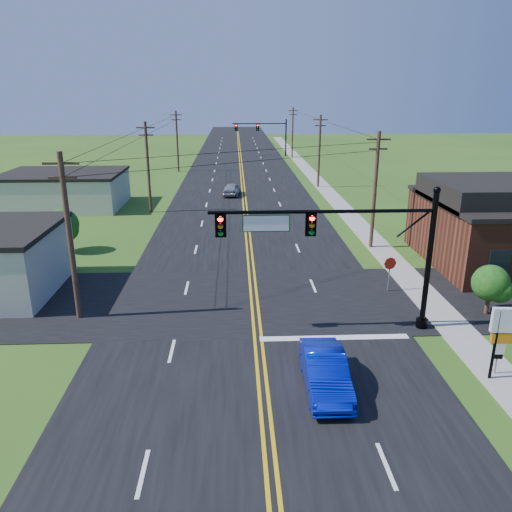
{
  "coord_description": "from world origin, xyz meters",
  "views": [
    {
      "loc": [
        -0.89,
        -15.26,
        11.83
      ],
      "look_at": [
        0.19,
        10.0,
        3.43
      ],
      "focal_mm": 35.0,
      "sensor_mm": 36.0,
      "label": 1
    }
  ],
  "objects_px": {
    "signal_mast_far": "(263,132)",
    "route_sign": "(499,350)",
    "stop_sign": "(390,267)",
    "signal_mast_main": "(342,242)",
    "blue_car": "(325,372)"
  },
  "relations": [
    {
      "from": "route_sign",
      "to": "stop_sign",
      "type": "bearing_deg",
      "value": 106.1
    },
    {
      "from": "signal_mast_far",
      "to": "route_sign",
      "type": "relative_size",
      "value": 5.22
    },
    {
      "from": "signal_mast_main",
      "to": "route_sign",
      "type": "height_order",
      "value": "signal_mast_main"
    },
    {
      "from": "stop_sign",
      "to": "route_sign",
      "type": "bearing_deg",
      "value": -88.02
    },
    {
      "from": "signal_mast_main",
      "to": "stop_sign",
      "type": "distance_m",
      "value": 7.22
    },
    {
      "from": "blue_car",
      "to": "route_sign",
      "type": "relative_size",
      "value": 2.28
    },
    {
      "from": "route_sign",
      "to": "stop_sign",
      "type": "relative_size",
      "value": 0.94
    },
    {
      "from": "signal_mast_far",
      "to": "route_sign",
      "type": "distance_m",
      "value": 76.96
    },
    {
      "from": "route_sign",
      "to": "signal_mast_far",
      "type": "bearing_deg",
      "value": 99.57
    },
    {
      "from": "signal_mast_far",
      "to": "stop_sign",
      "type": "relative_size",
      "value": 4.92
    },
    {
      "from": "blue_car",
      "to": "stop_sign",
      "type": "distance_m",
      "value": 11.92
    },
    {
      "from": "signal_mast_far",
      "to": "blue_car",
      "type": "distance_m",
      "value": 77.52
    },
    {
      "from": "signal_mast_far",
      "to": "stop_sign",
      "type": "xyz_separation_m",
      "value": [
        4.06,
        -67.01,
        -2.94
      ]
    },
    {
      "from": "signal_mast_main",
      "to": "signal_mast_far",
      "type": "distance_m",
      "value": 72.0
    },
    {
      "from": "signal_mast_main",
      "to": "route_sign",
      "type": "bearing_deg",
      "value": -37.72
    }
  ]
}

